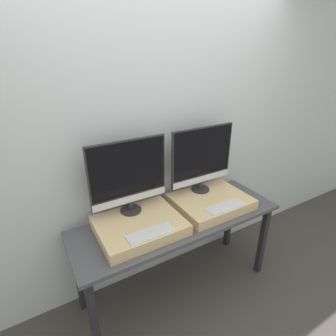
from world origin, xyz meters
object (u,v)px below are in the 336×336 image
object	(u,v)px
keyboard_left	(150,233)
monitor_right	(202,157)
keyboard_right	(225,206)
monitor_left	(129,174)

from	to	relation	value
keyboard_left	monitor_right	size ratio (longest dim) A/B	0.54
monitor_right	keyboard_right	world-z (taller)	monitor_right
monitor_right	monitor_left	bearing A→B (deg)	180.00
monitor_left	keyboard_right	distance (m)	0.81
monitor_left	monitor_right	world-z (taller)	same
monitor_left	monitor_right	xyz separation A→B (m)	(0.67, 0.00, 0.00)
monitor_left	keyboard_left	distance (m)	0.45
monitor_right	keyboard_right	size ratio (longest dim) A/B	1.84
monitor_right	keyboard_left	bearing A→B (deg)	-153.64
keyboard_left	keyboard_right	distance (m)	0.67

